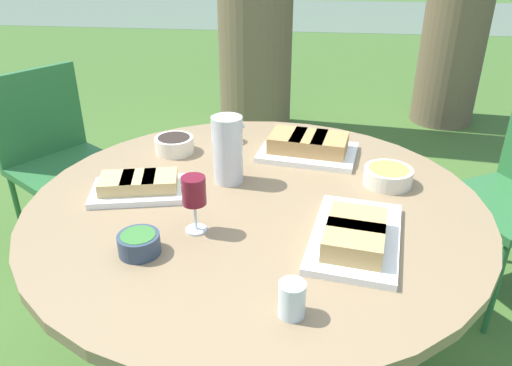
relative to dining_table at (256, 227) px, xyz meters
The scene contains 14 objects.
ground_plane 0.62m from the dining_table, ahead, with size 40.00×40.00×0.00m, color #446B2B.
river_strip 8.53m from the dining_table, 90.00° to the left, with size 40.00×3.74×0.01m.
dining_table is the anchor object (origin of this frame).
chair_near_left 1.26m from the dining_table, 145.78° to the left, with size 0.59×0.60×0.89m.
water_pitcher 0.27m from the dining_table, 131.14° to the left, with size 0.10×0.10×0.22m.
wine_glass 0.32m from the dining_table, 127.25° to the right, with size 0.07×0.07×0.17m.
platter_bread_main 0.42m from the dining_table, 67.50° to the left, with size 0.38×0.29×0.08m.
platter_charcuterie 0.38m from the dining_table, 36.21° to the right, with size 0.29×0.42×0.08m.
platter_sandwich_side 0.39m from the dining_table, behind, with size 0.33×0.24×0.06m.
bowl_fries 0.46m from the dining_table, 20.92° to the left, with size 0.16×0.16×0.06m.
bowl_salad 0.43m from the dining_table, 130.56° to the right, with size 0.11×0.11×0.06m.
bowl_olives 0.50m from the dining_table, 136.30° to the left, with size 0.14×0.14×0.06m.
cup_water_near 0.53m from the dining_table, 74.64° to the right, with size 0.06×0.06×0.08m.
cup_water_far 0.52m from the dining_table, 112.59° to the left, with size 0.08×0.08×0.10m.
Camera 1 is at (0.16, -1.33, 1.47)m, focal length 35.00 mm.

